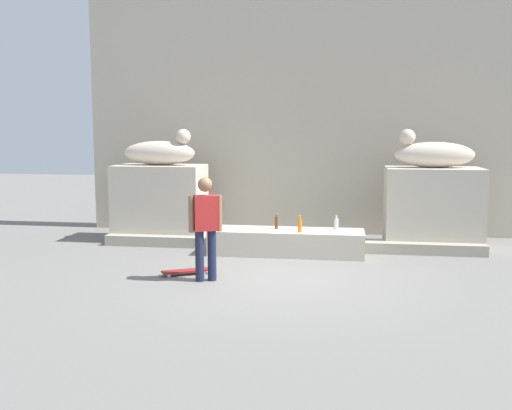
% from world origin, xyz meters
% --- Properties ---
extents(ground_plane, '(40.00, 40.00, 0.00)m').
position_xyz_m(ground_plane, '(0.00, 0.00, 0.00)').
color(ground_plane, slate).
extents(facade_wall, '(9.91, 0.60, 5.75)m').
position_xyz_m(facade_wall, '(0.00, 4.50, 2.87)').
color(facade_wall, '#C0B49E').
rests_on(facade_wall, ground_plane).
extents(pedestal_left, '(1.90, 1.15, 1.64)m').
position_xyz_m(pedestal_left, '(-2.88, 2.90, 0.82)').
color(pedestal_left, beige).
rests_on(pedestal_left, ground_plane).
extents(pedestal_right, '(1.90, 1.15, 1.64)m').
position_xyz_m(pedestal_right, '(2.88, 2.90, 0.82)').
color(pedestal_right, beige).
rests_on(pedestal_right, ground_plane).
extents(statue_reclining_left, '(1.63, 0.64, 0.78)m').
position_xyz_m(statue_reclining_left, '(-2.85, 2.89, 1.93)').
color(statue_reclining_left, beige).
rests_on(statue_reclining_left, pedestal_left).
extents(statue_reclining_right, '(1.64, 0.67, 0.78)m').
position_xyz_m(statue_reclining_right, '(2.85, 2.89, 1.93)').
color(statue_reclining_right, beige).
rests_on(statue_reclining_right, pedestal_right).
extents(ledge_block, '(2.99, 0.86, 0.48)m').
position_xyz_m(ledge_block, '(0.00, 1.80, 0.24)').
color(ledge_block, beige).
rests_on(ledge_block, ground_plane).
extents(skater, '(0.50, 0.33, 1.67)m').
position_xyz_m(skater, '(-1.08, -0.39, 0.92)').
color(skater, '#1E233F').
rests_on(skater, ground_plane).
extents(skateboard, '(0.80, 0.56, 0.08)m').
position_xyz_m(skateboard, '(-1.51, -0.07, 0.06)').
color(skateboard, maroon).
rests_on(skateboard, ground_plane).
extents(bottle_orange, '(0.07, 0.07, 0.32)m').
position_xyz_m(bottle_orange, '(0.27, 1.60, 0.61)').
color(bottle_orange, orange).
rests_on(bottle_orange, ledge_block).
extents(bottle_clear, '(0.08, 0.08, 0.28)m').
position_xyz_m(bottle_clear, '(0.95, 2.02, 0.59)').
color(bottle_clear, silver).
rests_on(bottle_clear, ledge_block).
extents(bottle_brown, '(0.06, 0.06, 0.30)m').
position_xyz_m(bottle_brown, '(-0.21, 1.90, 0.61)').
color(bottle_brown, '#593314').
rests_on(bottle_brown, ledge_block).
extents(stair_step, '(7.67, 0.50, 0.22)m').
position_xyz_m(stair_step, '(0.00, 2.30, 0.11)').
color(stair_step, '#A9A08F').
rests_on(stair_step, ground_plane).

